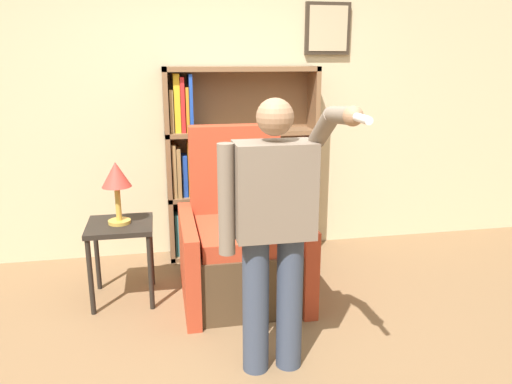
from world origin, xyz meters
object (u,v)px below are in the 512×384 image
object	(u,v)px
armchair	(241,246)
person_standing	(274,224)
bookcase	(226,166)
side_table	(121,236)
table_lamp	(116,179)

from	to	relation	value
armchair	person_standing	xyz separation A→B (m)	(0.02, -0.99, 0.51)
bookcase	side_table	size ratio (longest dim) A/B	2.83
bookcase	table_lamp	distance (m)	1.17
person_standing	table_lamp	world-z (taller)	person_standing
armchair	side_table	distance (m)	0.89
side_table	person_standing	bearing A→B (deg)	-49.82
armchair	table_lamp	size ratio (longest dim) A/B	2.77
side_table	table_lamp	world-z (taller)	table_lamp
table_lamp	bookcase	bearing A→B (deg)	40.34
armchair	bookcase	bearing A→B (deg)	89.54
bookcase	armchair	xyz separation A→B (m)	(-0.01, -0.83, -0.44)
armchair	side_table	xyz separation A→B (m)	(-0.88, 0.07, 0.11)
side_table	table_lamp	distance (m)	0.43
bookcase	person_standing	world-z (taller)	bookcase
person_standing	side_table	size ratio (longest dim) A/B	2.62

